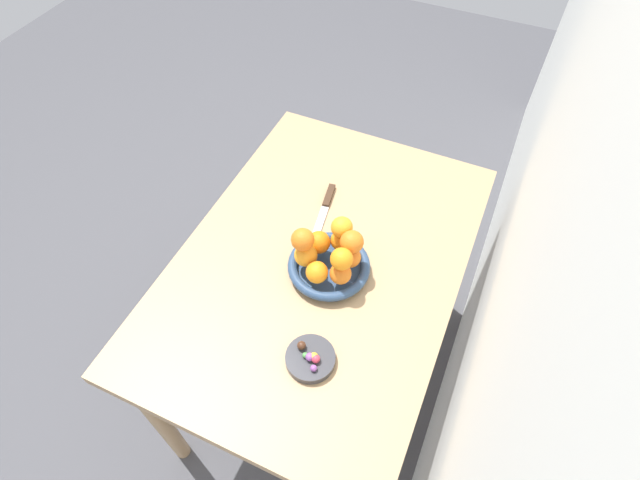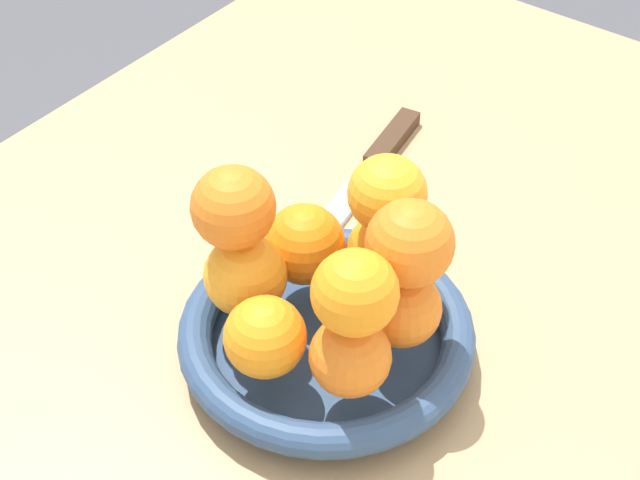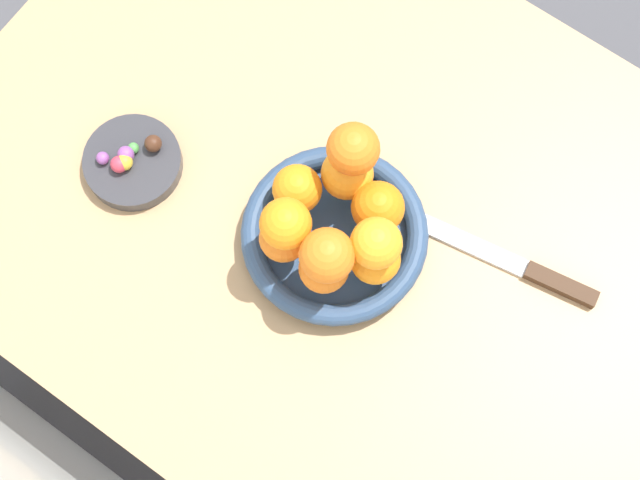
{
  "view_description": "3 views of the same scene",
  "coord_description": "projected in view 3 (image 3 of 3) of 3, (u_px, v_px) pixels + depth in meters",
  "views": [
    {
      "loc": [
        0.75,
        0.33,
        1.87
      ],
      "look_at": [
        0.0,
        -0.0,
        0.83
      ],
      "focal_mm": 28.0,
      "sensor_mm": 36.0,
      "label": 1
    },
    {
      "loc": [
        0.43,
        0.33,
        1.32
      ],
      "look_at": [
        0.05,
        0.04,
        0.88
      ],
      "focal_mm": 55.0,
      "sensor_mm": 36.0,
      "label": 2
    },
    {
      "loc": [
        -0.16,
        0.33,
        1.88
      ],
      "look_at": [
        0.03,
        0.06,
        0.8
      ],
      "focal_mm": 55.0,
      "sensor_mm": 36.0,
      "label": 3
    }
  ],
  "objects": [
    {
      "name": "orange_9",
      "position": [
        286.0,
        224.0,
        1.07
      ],
      "size": [
        0.06,
        0.06,
        0.06
      ],
      "primitive_type": "sphere",
      "color": "orange",
      "rests_on": "orange_2"
    },
    {
      "name": "candy_ball_1",
      "position": [
        125.0,
        156.0,
        1.19
      ],
      "size": [
        0.02,
        0.02,
        0.02
      ],
      "primitive_type": "sphere",
      "color": "#4C9947",
      "rests_on": "candy_dish"
    },
    {
      "name": "candy_ball_6",
      "position": [
        133.0,
        148.0,
        1.2
      ],
      "size": [
        0.01,
        0.01,
        0.01
      ],
      "primitive_type": "sphere",
      "color": "#4C9947",
      "rests_on": "candy_dish"
    },
    {
      "name": "orange_2",
      "position": [
        284.0,
        238.0,
        1.12
      ],
      "size": [
        0.06,
        0.06,
        0.06
      ],
      "primitive_type": "sphere",
      "color": "orange",
      "rests_on": "fruit_bowl"
    },
    {
      "name": "candy_ball_4",
      "position": [
        103.0,
        158.0,
        1.19
      ],
      "size": [
        0.02,
        0.02,
        0.02
      ],
      "primitive_type": "sphere",
      "color": "#8C4C99",
      "rests_on": "candy_dish"
    },
    {
      "name": "candy_ball_5",
      "position": [
        124.0,
        162.0,
        1.19
      ],
      "size": [
        0.02,
        0.02,
        0.02
      ],
      "primitive_type": "sphere",
      "color": "gold",
      "rests_on": "candy_dish"
    },
    {
      "name": "candy_ball_0",
      "position": [
        153.0,
        144.0,
        1.2
      ],
      "size": [
        0.02,
        0.02,
        0.02
      ],
      "primitive_type": "sphere",
      "color": "#472819",
      "rests_on": "candy_dish"
    },
    {
      "name": "candy_ball_3",
      "position": [
        119.0,
        164.0,
        1.19
      ],
      "size": [
        0.02,
        0.02,
        0.02
      ],
      "primitive_type": "sphere",
      "color": "#C6384C",
      "rests_on": "candy_dish"
    },
    {
      "name": "ground_plane",
      "position": [
        353.0,
        345.0,
        1.9
      ],
      "size": [
        6.0,
        6.0,
        0.0
      ],
      "primitive_type": "plane",
      "color": "#4C4C51"
    },
    {
      "name": "candy_ball_2",
      "position": [
        126.0,
        154.0,
        1.19
      ],
      "size": [
        0.02,
        0.02,
        0.02
      ],
      "primitive_type": "sphere",
      "color": "#8C4C99",
      "rests_on": "candy_dish"
    },
    {
      "name": "knife",
      "position": [
        513.0,
        264.0,
        1.18
      ],
      "size": [
        0.26,
        0.06,
        0.01
      ],
      "color": "#3F2819",
      "rests_on": "dining_table"
    },
    {
      "name": "orange_1",
      "position": [
        297.0,
        189.0,
        1.14
      ],
      "size": [
        0.06,
        0.06,
        0.06
      ],
      "primitive_type": "sphere",
      "color": "orange",
      "rests_on": "fruit_bowl"
    },
    {
      "name": "orange_7",
      "position": [
        353.0,
        149.0,
        1.09
      ],
      "size": [
        0.06,
        0.06,
        0.06
      ],
      "primitive_type": "sphere",
      "color": "orange",
      "rests_on": "orange_0"
    },
    {
      "name": "orange_5",
      "position": [
        381.0,
        210.0,
        1.13
      ],
      "size": [
        0.06,
        0.06,
        0.06
      ],
      "primitive_type": "sphere",
      "color": "orange",
      "rests_on": "fruit_bowl"
    },
    {
      "name": "orange_0",
      "position": [
        347.0,
        174.0,
        1.14
      ],
      "size": [
        0.06,
        0.06,
        0.06
      ],
      "primitive_type": "sphere",
      "color": "orange",
      "rests_on": "fruit_bowl"
    },
    {
      "name": "orange_3",
      "position": [
        324.0,
        268.0,
        1.11
      ],
      "size": [
        0.06,
        0.06,
        0.06
      ],
      "primitive_type": "sphere",
      "color": "orange",
      "rests_on": "fruit_bowl"
    },
    {
      "name": "orange_6",
      "position": [
        327.0,
        255.0,
        1.05
      ],
      "size": [
        0.06,
        0.06,
        0.06
      ],
      "primitive_type": "sphere",
      "color": "orange",
      "rests_on": "orange_3"
    },
    {
      "name": "fruit_bowl",
      "position": [
        335.0,
        235.0,
        1.17
      ],
      "size": [
        0.22,
        0.22,
        0.04
      ],
      "color": "navy",
      "rests_on": "dining_table"
    },
    {
      "name": "orange_4",
      "position": [
        375.0,
        259.0,
        1.11
      ],
      "size": [
        0.06,
        0.06,
        0.06
      ],
      "primitive_type": "sphere",
      "color": "orange",
      "rests_on": "fruit_bowl"
    },
    {
      "name": "candy_dish",
      "position": [
        133.0,
        163.0,
        1.21
      ],
      "size": [
        0.12,
        0.12,
        0.02
      ],
      "primitive_type": "cylinder",
      "color": "#333338",
      "rests_on": "dining_table"
    },
    {
      "name": "orange_8",
      "position": [
        376.0,
        243.0,
        1.06
      ],
      "size": [
        0.06,
        0.06,
        0.06
      ],
      "primitive_type": "sphere",
      "color": "orange",
      "rests_on": "orange_4"
    },
    {
      "name": "dining_table",
      "position": [
        368.0,
        251.0,
        1.28
      ],
      "size": [
        1.1,
        0.76,
        0.74
      ],
      "color": "tan",
      "rests_on": "ground_plane"
    }
  ]
}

